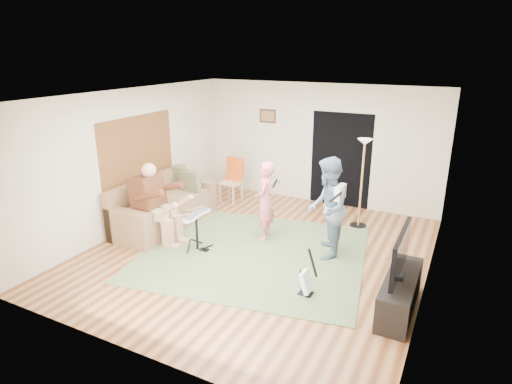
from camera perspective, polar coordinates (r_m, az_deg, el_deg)
floor at (r=7.59m, az=0.26°, el=-7.97°), size 6.00×6.00×0.00m
walls at (r=7.09m, az=0.27°, el=1.84°), size 5.50×6.00×2.70m
ceiling at (r=6.83m, az=0.29°, el=12.75°), size 6.00×6.00×0.00m
window_blinds at (r=8.73m, az=-15.49°, el=5.71°), size 0.00×2.05×2.05m
doorway at (r=9.69m, az=11.22°, el=4.21°), size 2.10×0.00×2.10m
picture_frame at (r=10.14m, az=1.58°, el=10.09°), size 0.42×0.03×0.32m
area_rug at (r=7.54m, az=-0.31°, el=-8.10°), size 4.25×3.92×0.02m
sofa at (r=8.83m, az=-12.49°, el=-2.29°), size 0.96×2.34×0.95m
drummer at (r=8.01m, az=-13.03°, el=-2.55°), size 0.96×0.53×1.47m
drum_kit at (r=7.62m, az=-7.89°, el=-5.51°), size 0.38×0.69×0.71m
singer at (r=7.83m, az=1.16°, el=-1.22°), size 0.49×0.62×1.48m
microphone at (r=7.64m, az=2.52°, el=1.14°), size 0.06×0.06×0.24m
guitarist at (r=7.23m, az=9.48°, el=-2.16°), size 0.85×0.98×1.73m
guitar_held at (r=7.07m, az=11.15°, el=-0.05°), size 0.16×0.61×0.26m
guitar_spare at (r=6.31m, az=6.78°, el=-11.81°), size 0.27×0.24×0.74m
torchiere_lamp at (r=8.48m, az=14.05°, el=3.18°), size 0.32×0.32×1.78m
dining_chair at (r=9.92m, az=-3.25°, el=0.74°), size 0.45×0.47×1.02m
tv_cabinet at (r=6.25m, az=18.63°, el=-12.68°), size 0.40×1.40×0.50m
television at (r=5.98m, az=18.74°, el=-7.65°), size 0.06×1.16×0.60m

